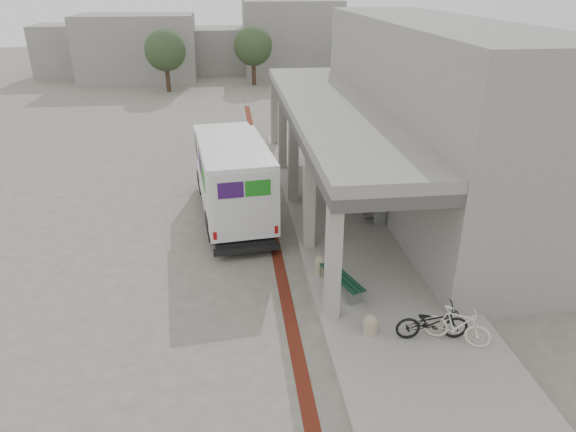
{
  "coord_description": "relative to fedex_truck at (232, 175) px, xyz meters",
  "views": [
    {
      "loc": [
        -0.41,
        -14.7,
        8.39
      ],
      "look_at": [
        1.32,
        -0.25,
        1.6
      ],
      "focal_mm": 32.0,
      "sensor_mm": 36.0,
      "label": 1
    }
  ],
  "objects": [
    {
      "name": "tree_mid",
      "position": [
        2.36,
        26.52,
        1.54
      ],
      "size": [
        3.2,
        3.2,
        4.8
      ],
      "color": "#38281C",
      "rests_on": "ground"
    },
    {
      "name": "bench",
      "position": [
        2.96,
        -5.75,
        -1.18
      ],
      "size": [
        1.09,
        2.06,
        0.48
      ],
      "rotation": [
        0.0,
        0.0,
        0.34
      ],
      "color": "slate",
      "rests_on": "sidewalk"
    },
    {
      "name": "bicycle_black",
      "position": [
        4.76,
        -8.24,
        -1.05
      ],
      "size": [
        1.87,
        0.79,
        0.96
      ],
      "primitive_type": "imported",
      "rotation": [
        0.0,
        0.0,
        1.48
      ],
      "color": "black",
      "rests_on": "sidewalk"
    },
    {
      "name": "bicycle_cream",
      "position": [
        5.3,
        -8.47,
        -1.03
      ],
      "size": [
        1.66,
        1.26,
        1.0
      ],
      "primitive_type": "imported",
      "rotation": [
        0.0,
        0.0,
        1.03
      ],
      "color": "beige",
      "rests_on": "sidewalk"
    },
    {
      "name": "bollard_far",
      "position": [
        2.56,
        -4.85,
        -1.22
      ],
      "size": [
        0.41,
        0.41,
        0.62
      ],
      "color": "gray",
      "rests_on": "sidewalk"
    },
    {
      "name": "bollard_near",
      "position": [
        3.3,
        -7.87,
        -1.25
      ],
      "size": [
        0.37,
        0.37,
        0.55
      ],
      "color": "gray",
      "rests_on": "sidewalk"
    },
    {
      "name": "utility_cabinet",
      "position": [
        5.36,
        -1.48,
        -1.02
      ],
      "size": [
        0.56,
        0.68,
        1.01
      ],
      "primitive_type": "cube",
      "rotation": [
        0.0,
        0.0,
        -0.18
      ],
      "color": "gray",
      "rests_on": "sidewalk"
    },
    {
      "name": "fedex_truck",
      "position": [
        0.0,
        0.0,
        0.0
      ],
      "size": [
        2.97,
        7.43,
        3.09
      ],
      "rotation": [
        0.0,
        0.0,
        0.11
      ],
      "color": "black",
      "rests_on": "ground"
    },
    {
      "name": "bike_lane_stripe",
      "position": [
        1.36,
        -1.48,
        -1.64
      ],
      "size": [
        0.35,
        40.0,
        0.01
      ],
      "primitive_type": "cube",
      "color": "#571D11",
      "rests_on": "ground"
    },
    {
      "name": "distant_backdrop",
      "position": [
        -2.49,
        32.41,
        1.06
      ],
      "size": [
        28.0,
        10.0,
        6.5
      ],
      "color": "gray",
      "rests_on": "ground"
    },
    {
      "name": "sidewalk",
      "position": [
        4.36,
        -3.48,
        -1.58
      ],
      "size": [
        4.4,
        28.0,
        0.12
      ],
      "primitive_type": "cube",
      "color": "gray",
      "rests_on": "ground"
    },
    {
      "name": "ground",
      "position": [
        0.36,
        -3.48,
        -1.64
      ],
      "size": [
        120.0,
        120.0,
        0.0
      ],
      "primitive_type": "plane",
      "color": "#666057",
      "rests_on": "ground"
    },
    {
      "name": "tree_right",
      "position": [
        10.36,
        25.52,
        1.54
      ],
      "size": [
        3.2,
        3.2,
        4.8
      ],
      "color": "#38281C",
      "rests_on": "ground"
    },
    {
      "name": "transit_building",
      "position": [
        7.19,
        1.02,
        1.76
      ],
      "size": [
        7.6,
        17.0,
        7.0
      ],
      "color": "gray",
      "rests_on": "ground"
    },
    {
      "name": "tree_left",
      "position": [
        -4.64,
        24.52,
        1.54
      ],
      "size": [
        3.2,
        3.2,
        4.8
      ],
      "color": "#38281C",
      "rests_on": "ground"
    }
  ]
}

